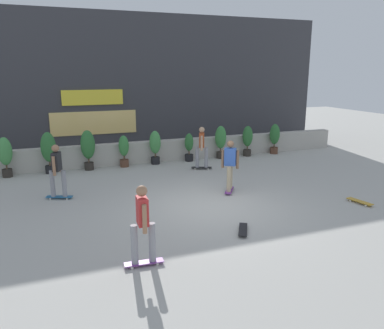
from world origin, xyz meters
name	(u,v)px	position (x,y,z in m)	size (l,w,h in m)	color
ground_plane	(210,206)	(0.00, 0.00, 0.00)	(48.00, 48.00, 0.00)	#B2AFA8
planter_wall	(155,151)	(0.00, 6.00, 0.45)	(18.00, 0.40, 0.90)	#B2ADA3
building_backdrop	(132,82)	(0.00, 10.00, 3.25)	(20.00, 2.08, 6.50)	#38383D
potted_plant_0	(5,154)	(-5.77, 5.55, 0.87)	(0.51, 0.51, 1.49)	#2D2823
potted_plant_1	(48,149)	(-4.27, 5.55, 0.93)	(0.56, 0.56, 1.59)	black
potted_plant_2	(88,147)	(-2.82, 5.55, 0.93)	(0.55, 0.55, 1.58)	#2D2823
potted_plant_3	(124,150)	(-1.41, 5.55, 0.71)	(0.41, 0.41, 1.29)	brown
potted_plant_4	(155,145)	(-0.10, 5.55, 0.81)	(0.47, 0.47, 1.41)	black
potted_plant_5	(189,146)	(1.41, 5.55, 0.65)	(0.37, 0.37, 1.21)	black
potted_plant_6	(221,140)	(2.91, 5.55, 0.84)	(0.49, 0.49, 1.46)	#2D2823
potted_plant_7	(248,139)	(4.26, 5.55, 0.79)	(0.46, 0.46, 1.39)	#2D2823
potted_plant_8	(275,137)	(5.69, 5.55, 0.80)	(0.47, 0.47, 1.40)	brown
skater_foreground	(230,164)	(1.10, 0.98, 0.94)	(0.61, 0.77, 1.70)	#72338C
skater_mid_plaza	(202,146)	(1.38, 4.05, 0.94)	(0.81, 0.52, 1.70)	black
skater_by_wall_right	(143,222)	(-2.66, -2.74, 0.94)	(0.81, 0.56, 1.70)	#72338C
skater_by_wall_left	(57,169)	(-4.08, 2.25, 0.94)	(0.82, 0.53, 1.70)	#266699
skateboard_near_camera	(360,201)	(4.24, -1.38, 0.06)	(0.34, 0.82, 0.08)	#BF8C26
skateboard_aside	(243,230)	(0.01, -1.98, 0.06)	(0.57, 0.79, 0.08)	black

